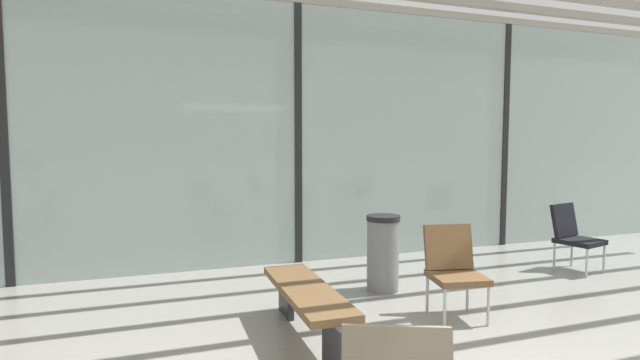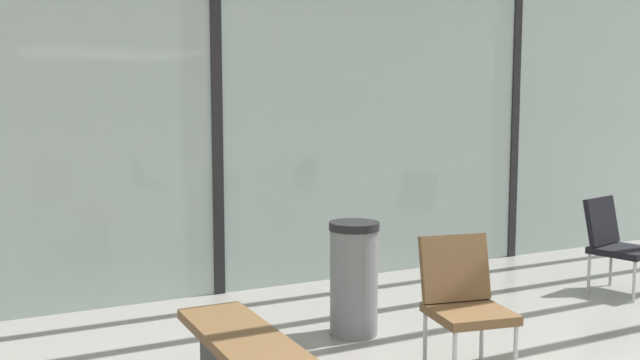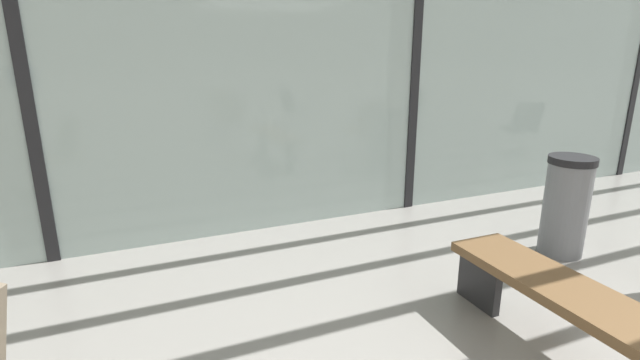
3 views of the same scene
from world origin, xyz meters
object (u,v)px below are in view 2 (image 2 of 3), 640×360
at_px(parked_airplane, 107,99).
at_px(waiting_bench, 252,360).
at_px(lounge_chair_0, 614,239).
at_px(trash_bin, 354,278).
at_px(lounge_chair_2, 463,296).

height_order(parked_airplane, waiting_bench, parked_airplane).
xyz_separation_m(parked_airplane, lounge_chair_0, (3.26, -7.00, -1.33)).
distance_m(lounge_chair_0, trash_bin, 2.74).
xyz_separation_m(lounge_chair_2, waiting_bench, (-1.52, -0.12, -0.13)).
height_order(lounge_chair_0, waiting_bench, lounge_chair_0).
height_order(parked_airplane, trash_bin, parked_airplane).
relative_size(parked_airplane, waiting_bench, 6.52).
bearing_deg(trash_bin, waiting_bench, -139.60).
distance_m(parked_airplane, lounge_chair_2, 8.05).
bearing_deg(lounge_chair_2, lounge_chair_0, 30.66).
height_order(parked_airplane, lounge_chair_2, parked_airplane).
bearing_deg(trash_bin, lounge_chair_2, -73.19).
height_order(waiting_bench, trash_bin, trash_bin).
relative_size(parked_airplane, lounge_chair_2, 12.73).
height_order(lounge_chair_0, trash_bin, lounge_chair_0).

